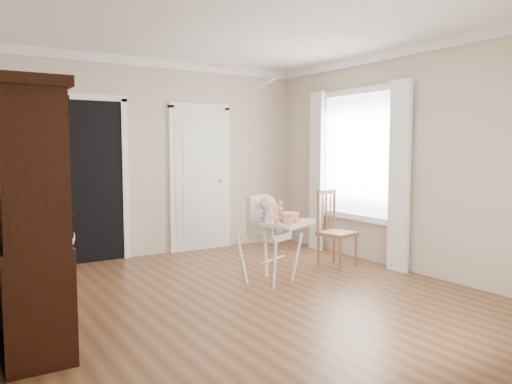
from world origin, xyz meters
TOP-DOWN VIEW (x-y plane):
  - floor at (0.00, 0.00)m, footprint 5.00×5.00m
  - ceiling at (0.00, 0.00)m, footprint 5.00×5.00m
  - wall_back at (0.00, 2.50)m, footprint 4.50×0.00m
  - wall_right at (2.25, 0.00)m, footprint 0.00×5.00m
  - crown_molding at (0.00, 0.00)m, footprint 4.50×5.00m
  - doorway at (-0.90, 2.48)m, footprint 1.06×0.05m
  - closet_door at (0.70, 2.48)m, footprint 0.96×0.09m
  - window_right at (2.18, 0.80)m, footprint 0.13×1.84m
  - high_chair at (0.54, 0.40)m, footprint 0.78×0.86m
  - baby at (0.53, 0.42)m, footprint 0.32×0.24m
  - cake at (0.65, 0.19)m, footprint 0.25×0.25m
  - sippy_cup at (0.38, 0.24)m, footprint 0.07×0.07m
  - china_cabinet at (-1.99, -0.13)m, footprint 0.52×1.16m
  - dining_chair at (1.67, 0.60)m, footprint 0.47×0.47m
  - streamer at (0.12, 0.58)m, footprint 0.24×0.45m

SIDE VIEW (x-z plane):
  - floor at x=0.00m, z-range 0.00..0.00m
  - dining_chair at x=1.67m, z-range -0.03..0.93m
  - high_chair at x=0.54m, z-range 0.12..1.10m
  - cake at x=0.65m, z-range 0.69..0.80m
  - baby at x=0.53m, z-range 0.53..0.96m
  - sippy_cup at x=0.38m, z-range 0.67..0.85m
  - china_cabinet at x=-1.99m, z-range 0.00..1.96m
  - closet_door at x=0.70m, z-range -0.04..2.09m
  - doorway at x=-0.90m, z-range 0.00..2.22m
  - window_right at x=2.18m, z-range 0.14..2.44m
  - wall_back at x=0.00m, z-range -0.90..3.60m
  - wall_right at x=2.25m, z-range -1.15..3.85m
  - streamer at x=0.12m, z-range 2.25..2.40m
  - crown_molding at x=0.00m, z-range 2.58..2.70m
  - ceiling at x=0.00m, z-range 2.70..2.70m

